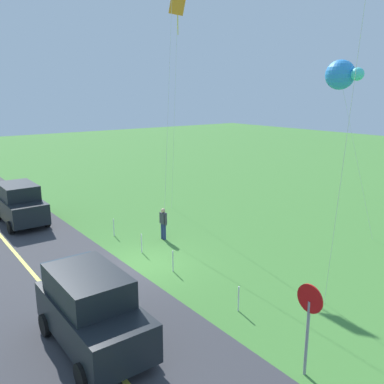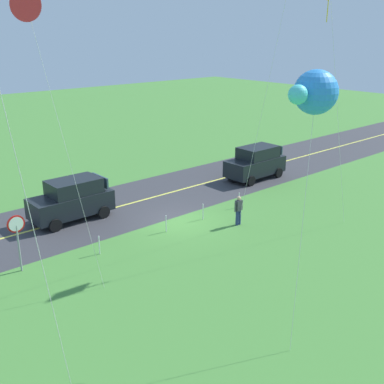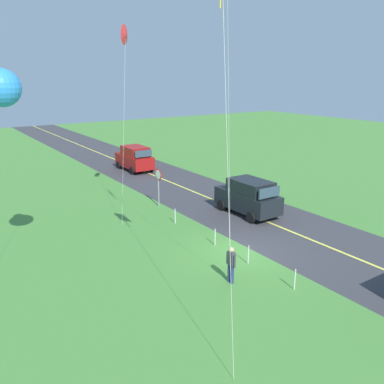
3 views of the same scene
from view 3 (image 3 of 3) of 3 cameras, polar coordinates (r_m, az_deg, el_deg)
The scene contains 13 objects.
ground_plane at distance 20.54m, azimuth 7.17°, elevation -8.42°, with size 120.00×120.00×0.10m, color #478438.
asphalt_road at distance 23.17m, azimuth 14.72°, elevation -5.80°, with size 120.00×7.00×0.00m, color #38383D.
road_centre_stripe at distance 23.16m, azimuth 14.72°, elevation -5.79°, with size 120.00×0.16×0.00m, color #E5E04C.
car_suv_foreground at distance 25.54m, azimuth 7.94°, elevation -0.62°, with size 4.40×2.12×2.24m.
car_parked_east_far at distance 37.57m, azimuth -8.08°, elevation 4.77°, with size 4.40×2.12×2.24m.
stop_sign at distance 26.72m, azimuth -4.76°, elevation 1.67°, with size 0.76×0.08×2.56m.
person_adult_near at distance 17.26m, azimuth 5.51°, elevation -9.99°, with size 0.58×0.22×1.60m.
kite_yellow_high at distance 24.52m, azimuth -9.37°, elevation 20.93°, with size 1.88×1.86×11.18m.
kite_green_far at distance 16.66m, azimuth -25.31°, elevation 13.14°, with size 2.58×1.83×8.71m.
fence_post_0 at distance 17.35m, azimuth 14.28°, elevation -11.84°, with size 0.05×0.05×0.90m, color silver.
fence_post_1 at distance 19.12m, azimuth 7.94°, elevation -8.75°, with size 0.05×0.05×0.90m, color silver.
fence_post_2 at distance 20.92m, azimuth 3.26°, elevation -6.36°, with size 0.05×0.05×0.90m, color silver.
fence_post_3 at distance 23.94m, azimuth -2.40°, elevation -3.40°, with size 0.05×0.05×0.90m, color silver.
Camera 3 is at (-13.97, 12.44, 8.43)m, focal length 37.88 mm.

